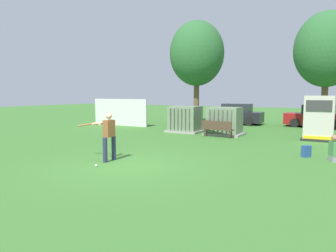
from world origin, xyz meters
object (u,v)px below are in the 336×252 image
object	(u,v)px
batter	(108,134)
parked_car_leftmost	(236,115)
transformer_mid_west	(225,122)
parked_car_left_of_center	(317,117)
transformer_west	(185,120)
park_bench	(217,128)
sports_ball	(96,166)
backpack	(306,151)
generator_enclosure	(319,118)

from	to	relation	value
batter	parked_car_leftmost	bearing A→B (deg)	90.51
transformer_mid_west	parked_car_left_of_center	size ratio (longest dim) A/B	0.49
batter	parked_car_leftmost	xyz separation A→B (m)	(-0.14, 15.58, -0.22)
parked_car_leftmost	parked_car_left_of_center	bearing A→B (deg)	5.92
transformer_west	parked_car_leftmost	world-z (taller)	same
transformer_mid_west	park_bench	bearing A→B (deg)	-91.31
sports_ball	parked_car_leftmost	size ratio (longest dim) A/B	0.02
transformer_west	batter	bearing A→B (deg)	-81.45
batter	parked_car_left_of_center	world-z (taller)	batter
transformer_west	transformer_mid_west	world-z (taller)	same
transformer_west	transformer_mid_west	xyz separation A→B (m)	(2.64, -0.16, 0.00)
transformer_west	backpack	size ratio (longest dim) A/B	4.77
generator_enclosure	transformer_mid_west	bearing A→B (deg)	-175.10
sports_ball	parked_car_leftmost	bearing A→B (deg)	91.34
transformer_west	transformer_mid_west	distance (m)	2.64
transformer_west	generator_enclosure	xyz separation A→B (m)	(7.57, 0.26, 0.35)
park_bench	parked_car_left_of_center	bearing A→B (deg)	62.75
generator_enclosure	parked_car_leftmost	bearing A→B (deg)	135.07
sports_ball	backpack	size ratio (longest dim) A/B	0.20
transformer_mid_west	parked_car_left_of_center	distance (m)	8.55
transformer_west	backpack	bearing A→B (deg)	-32.43
backpack	parked_car_leftmost	distance (m)	12.97
batter	park_bench	bearing A→B (deg)	80.65
park_bench	parked_car_left_of_center	xyz separation A→B (m)	(4.38, 8.51, 0.22)
batter	sports_ball	bearing A→B (deg)	-74.80
sports_ball	park_bench	bearing A→B (deg)	83.27
transformer_mid_west	generator_enclosure	bearing A→B (deg)	4.90
generator_enclosure	park_bench	world-z (taller)	generator_enclosure
sports_ball	parked_car_leftmost	xyz separation A→B (m)	(-0.39, 16.50, 0.71)
transformer_west	sports_ball	world-z (taller)	transformer_west
parked_car_left_of_center	sports_ball	bearing A→B (deg)	-107.51
transformer_west	parked_car_left_of_center	world-z (taller)	same
transformer_west	sports_ball	bearing A→B (deg)	-80.82
transformer_west	generator_enclosure	bearing A→B (deg)	2.00
transformer_west	sports_ball	xyz separation A→B (m)	(1.60, -9.89, -0.74)
backpack	parked_car_left_of_center	distance (m)	11.97
batter	parked_car_leftmost	world-z (taller)	batter
transformer_west	park_bench	bearing A→B (deg)	-26.60
backpack	transformer_west	bearing A→B (deg)	147.57
sports_ball	parked_car_leftmost	world-z (taller)	parked_car_leftmost
park_bench	parked_car_leftmost	xyz separation A→B (m)	(-1.40, 7.91, 0.22)
transformer_mid_west	backpack	size ratio (longest dim) A/B	4.77
generator_enclosure	parked_car_leftmost	size ratio (longest dim) A/B	0.54
transformer_west	sports_ball	size ratio (longest dim) A/B	23.33
transformer_mid_west	sports_ball	size ratio (longest dim) A/B	23.33
park_bench	sports_ball	xyz separation A→B (m)	(-1.01, -8.59, -0.49)
backpack	transformer_mid_west	bearing A→B (deg)	136.48
park_bench	parked_car_leftmost	bearing A→B (deg)	100.03
transformer_west	backpack	world-z (taller)	transformer_west
sports_ball	parked_car_left_of_center	world-z (taller)	parked_car_left_of_center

